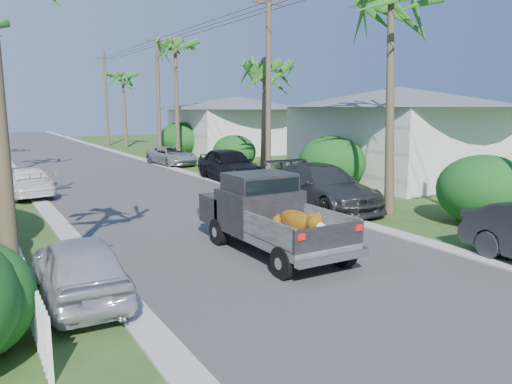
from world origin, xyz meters
TOP-DOWN VIEW (x-y plane):
  - ground at (0.00, 0.00)m, footprint 120.00×120.00m
  - road at (0.00, 25.00)m, footprint 8.00×100.00m
  - curb_left at (-4.30, 25.00)m, footprint 0.60×100.00m
  - curb_right at (4.30, 25.00)m, footprint 0.60×100.00m
  - pickup_truck at (0.03, 4.17)m, footprint 1.98×5.12m
  - parked_car_rm at (4.77, 7.83)m, footprint 2.55×5.74m
  - parked_car_rf at (5.00, 15.86)m, footprint 2.27×5.04m
  - parked_car_rd at (5.00, 24.06)m, footprint 2.43×4.52m
  - parked_car_ln at (-5.00, 3.03)m, footprint 1.69×3.93m
  - parked_car_lf at (-4.70, 16.24)m, footprint 2.36×4.60m
  - palm_r_b at (6.60, 15.00)m, footprint 4.40×4.40m
  - palm_r_c at (6.20, 26.00)m, footprint 4.40×4.40m
  - palm_r_d at (6.50, 40.00)m, footprint 4.40×4.40m
  - shrub_r_a at (7.60, 3.00)m, footprint 2.80×3.08m
  - shrub_r_b at (7.80, 11.00)m, footprint 3.00×3.30m
  - shrub_r_c at (7.50, 20.00)m, footprint 2.60×2.86m
  - shrub_r_d at (8.00, 30.00)m, footprint 3.20×3.52m
  - picket_fence at (-6.00, 5.50)m, footprint 0.10×11.00m
  - house_right_near at (13.00, 12.00)m, footprint 8.00×9.00m
  - house_right_far at (13.00, 30.00)m, footprint 9.00×8.00m
  - utility_pole_b at (5.60, 13.00)m, footprint 1.60×0.26m
  - utility_pole_c at (5.60, 28.00)m, footprint 1.60×0.26m
  - utility_pole_d at (5.60, 43.00)m, footprint 1.60×0.26m

SIDE VIEW (x-z plane):
  - ground at x=0.00m, z-range 0.00..0.00m
  - road at x=0.00m, z-range 0.00..0.02m
  - curb_left at x=-4.30m, z-range 0.00..0.06m
  - curb_right at x=4.30m, z-range 0.00..0.06m
  - picket_fence at x=-6.00m, z-range 0.00..1.00m
  - parked_car_rd at x=5.00m, z-range 0.00..1.21m
  - parked_car_lf at x=-4.70m, z-range 0.00..1.28m
  - parked_car_ln at x=-5.00m, z-range 0.00..1.32m
  - parked_car_rm at x=4.77m, z-range 0.00..1.64m
  - parked_car_rf at x=5.00m, z-range 0.00..1.68m
  - pickup_truck at x=0.03m, z-range -0.02..2.04m
  - shrub_r_c at x=7.50m, z-range 0.00..2.10m
  - shrub_r_a at x=7.60m, z-range 0.00..2.30m
  - shrub_r_b at x=7.80m, z-range 0.00..2.50m
  - shrub_r_d at x=8.00m, z-range 0.00..2.60m
  - house_right_far at x=13.00m, z-range -0.18..4.42m
  - house_right_near at x=13.00m, z-range -0.18..4.62m
  - utility_pole_b at x=5.60m, z-range 0.10..9.10m
  - utility_pole_c at x=5.60m, z-range 0.10..9.10m
  - utility_pole_d at x=5.60m, z-range 0.10..9.10m
  - palm_r_b at x=6.60m, z-range 2.35..9.55m
  - palm_r_d at x=6.50m, z-range 2.73..10.74m
  - palm_r_c at x=6.20m, z-range 3.41..12.81m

